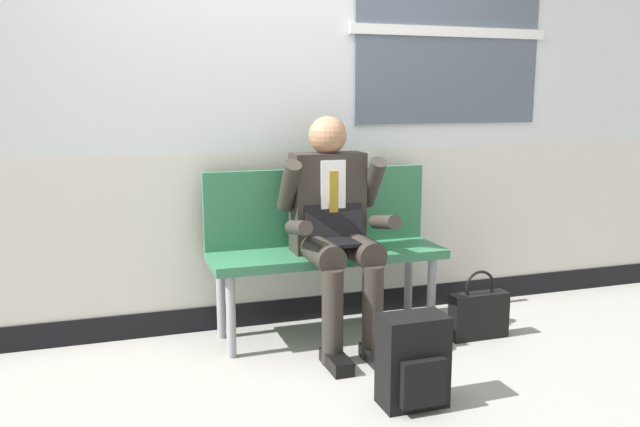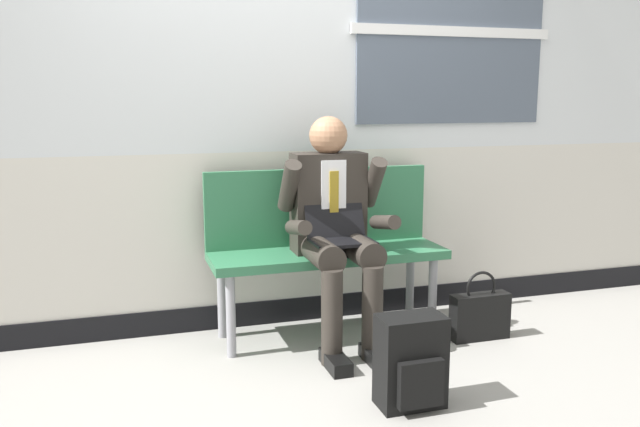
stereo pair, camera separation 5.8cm
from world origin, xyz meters
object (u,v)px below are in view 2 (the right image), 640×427
object	(u,v)px
backpack	(411,363)
handbag	(480,315)
person_seated	(335,225)
bench_with_person	(324,237)

from	to	relation	value
backpack	handbag	bearing A→B (deg)	40.99
person_seated	handbag	bearing A→B (deg)	-13.31
bench_with_person	backpack	bearing A→B (deg)	-85.73
bench_with_person	handbag	bearing A→B (deg)	-26.14
handbag	bench_with_person	bearing A→B (deg)	153.86
bench_with_person	person_seated	distance (m)	0.23
person_seated	backpack	xyz separation A→B (m)	(0.08, -0.82, -0.47)
bench_with_person	person_seated	xyz separation A→B (m)	(0.00, -0.20, 0.11)
bench_with_person	person_seated	size ratio (longest dim) A/B	1.06
person_seated	bench_with_person	bearing A→B (deg)	90.00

